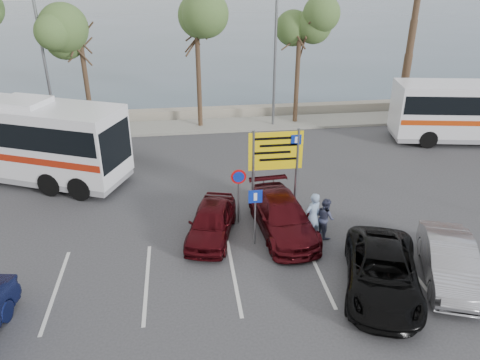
{
  "coord_description": "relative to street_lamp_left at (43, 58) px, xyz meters",
  "views": [
    {
      "loc": [
        -2.65,
        -13.71,
        9.82
      ],
      "look_at": [
        -0.46,
        3.0,
        1.6
      ],
      "focal_mm": 35.0,
      "sensor_mm": 36.0,
      "label": 1
    }
  ],
  "objects": [
    {
      "name": "ground",
      "position": [
        10.0,
        -13.52,
        -4.6
      ],
      "size": [
        120.0,
        120.0,
        0.0
      ],
      "primitive_type": "plane",
      "color": "#353538",
      "rests_on": "ground"
    },
    {
      "name": "kerb_strip",
      "position": [
        10.0,
        0.48,
        -4.52
      ],
      "size": [
        44.0,
        2.4,
        0.15
      ],
      "primitive_type": "cube",
      "color": "gray",
      "rests_on": "ground"
    },
    {
      "name": "seawall",
      "position": [
        10.0,
        2.48,
        -4.3
      ],
      "size": [
        48.0,
        0.8,
        0.6
      ],
      "primitive_type": "cube",
      "color": "gray",
      "rests_on": "ground"
    },
    {
      "name": "sea",
      "position": [
        10.0,
        46.48,
        -4.59
      ],
      "size": [
        140.0,
        140.0,
        0.0
      ],
      "primitive_type": "plane",
      "color": "#39515C",
      "rests_on": "ground"
    },
    {
      "name": "tree_left",
      "position": [
        2.0,
        0.48,
        1.41
      ],
      "size": [
        3.2,
        3.2,
        7.2
      ],
      "color": "#382619",
      "rests_on": "kerb_strip"
    },
    {
      "name": "tree_mid",
      "position": [
        8.5,
        0.48,
        2.06
      ],
      "size": [
        3.2,
        3.2,
        8.0
      ],
      "color": "#382619",
      "rests_on": "kerb_strip"
    },
    {
      "name": "tree_right",
      "position": [
        14.5,
        0.48,
        1.57
      ],
      "size": [
        3.2,
        3.2,
        7.4
      ],
      "color": "#382619",
      "rests_on": "kerb_strip"
    },
    {
      "name": "street_lamp_left",
      "position": [
        0.0,
        0.0,
        0.0
      ],
      "size": [
        0.45,
        1.15,
        8.01
      ],
      "color": "slate",
      "rests_on": "kerb_strip"
    },
    {
      "name": "street_lamp_right",
      "position": [
        13.0,
        0.0,
        0.0
      ],
      "size": [
        0.45,
        1.15,
        8.01
      ],
      "color": "slate",
      "rests_on": "kerb_strip"
    },
    {
      "name": "direction_sign",
      "position": [
        11.0,
        -10.32,
        -2.17
      ],
      "size": [
        2.2,
        0.12,
        3.6
      ],
      "color": "slate",
      "rests_on": "ground"
    },
    {
      "name": "sign_no_stop",
      "position": [
        9.4,
        -11.13,
        -3.02
      ],
      "size": [
        0.6,
        0.08,
        2.35
      ],
      "color": "slate",
      "rests_on": "ground"
    },
    {
      "name": "sign_parking",
      "position": [
        9.8,
        -12.73,
        -3.13
      ],
      "size": [
        0.5,
        0.07,
        2.25
      ],
      "color": "slate",
      "rests_on": "ground"
    },
    {
      "name": "lane_markings",
      "position": [
        8.86,
        -14.52,
        -4.6
      ],
      "size": [
        12.02,
        4.2,
        0.01
      ],
      "primitive_type": null,
      "color": "silver",
      "rests_on": "ground"
    },
    {
      "name": "car_maroon",
      "position": [
        11.0,
        -12.02,
        -3.92
      ],
      "size": [
        2.29,
        4.85,
        1.37
      ],
      "primitive_type": "imported",
      "rotation": [
        0.0,
        0.0,
        0.08
      ],
      "color": "#430B10",
      "rests_on": "ground"
    },
    {
      "name": "car_red",
      "position": [
        8.25,
        -12.02,
        -3.94
      ],
      "size": [
        2.47,
        4.11,
        1.31
      ],
      "primitive_type": "imported",
      "rotation": [
        0.0,
        0.0,
        -0.26
      ],
      "color": "#40090E",
      "rests_on": "ground"
    },
    {
      "name": "suv_black",
      "position": [
        13.4,
        -15.87,
        -3.92
      ],
      "size": [
        3.72,
        5.34,
        1.35
      ],
      "primitive_type": "imported",
      "rotation": [
        0.0,
        0.0,
        -0.33
      ],
      "color": "black",
      "rests_on": "ground"
    },
    {
      "name": "car_silver_b",
      "position": [
        15.8,
        -15.63,
        -3.9
      ],
      "size": [
        2.8,
        4.5,
        1.4
      ],
      "primitive_type": "imported",
      "rotation": [
        0.0,
        0.0,
        -0.34
      ],
      "color": "gray",
      "rests_on": "ground"
    },
    {
      "name": "pedestrian_near",
      "position": [
        12.0,
        -12.64,
        -3.64
      ],
      "size": [
        0.83,
        0.71,
        1.91
      ],
      "primitive_type": "imported",
      "rotation": [
        0.0,
        0.0,
        3.58
      ],
      "color": "#7E97B8",
      "rests_on": "ground"
    },
    {
      "name": "pedestrian_far",
      "position": [
        12.53,
        -12.52,
        -3.8
      ],
      "size": [
        0.77,
        0.89,
        1.59
      ],
      "primitive_type": "imported",
      "rotation": [
        0.0,
        0.0,
        1.81
      ],
      "color": "#363951",
      "rests_on": "ground"
    }
  ]
}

